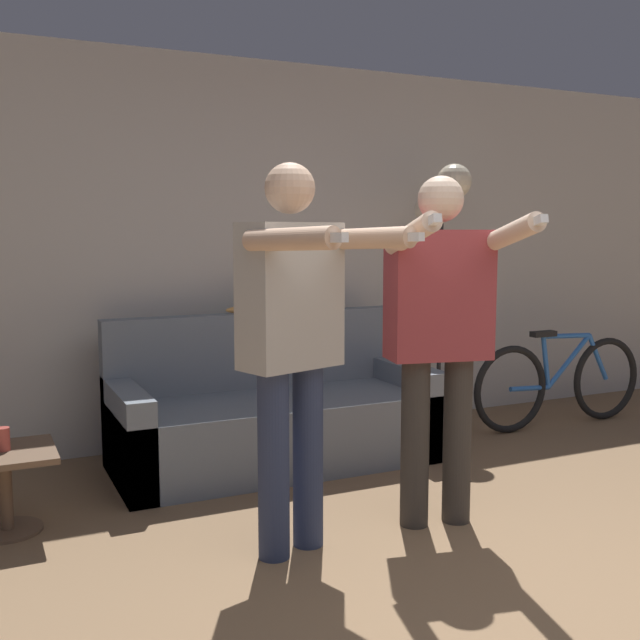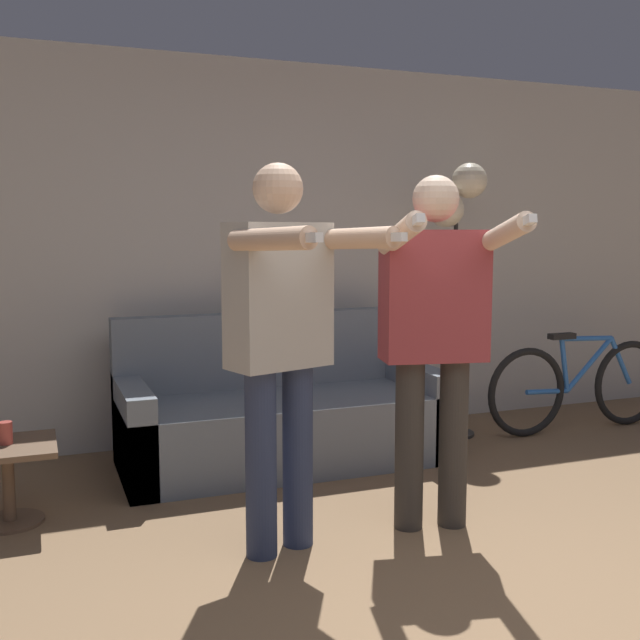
{
  "view_description": "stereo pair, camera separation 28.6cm",
  "coord_description": "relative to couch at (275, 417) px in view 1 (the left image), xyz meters",
  "views": [
    {
      "loc": [
        -1.83,
        -1.8,
        1.45
      ],
      "look_at": [
        -0.13,
        1.81,
        0.97
      ],
      "focal_mm": 42.0,
      "sensor_mm": 36.0,
      "label": 1
    },
    {
      "loc": [
        -1.57,
        -1.92,
        1.45
      ],
      "look_at": [
        -0.13,
        1.81,
        0.97
      ],
      "focal_mm": 42.0,
      "sensor_mm": 36.0,
      "label": 2
    }
  ],
  "objects": [
    {
      "name": "wall_back",
      "position": [
        0.14,
        0.64,
        1.01
      ],
      "size": [
        10.0,
        0.05,
        2.6
      ],
      "color": "beige",
      "rests_on": "ground_plane"
    },
    {
      "name": "person_right",
      "position": [
        0.35,
        -1.28,
        0.72
      ],
      "size": [
        0.65,
        0.75,
        1.71
      ],
      "rotation": [
        0.0,
        0.0,
        -0.21
      ],
      "color": "#38332D",
      "rests_on": "ground_plane"
    },
    {
      "name": "bicycle",
      "position": [
        2.25,
        -0.08,
        0.05
      ],
      "size": [
        1.56,
        0.07,
        0.72
      ],
      "color": "black",
      "rests_on": "ground_plane"
    },
    {
      "name": "floor_lamp",
      "position": [
        1.34,
        0.15,
        1.26
      ],
      "size": [
        0.42,
        0.32,
        1.92
      ],
      "color": "black",
      "rests_on": "ground_plane"
    },
    {
      "name": "couch",
      "position": [
        0.0,
        0.0,
        0.0
      ],
      "size": [
        2.0,
        0.85,
        0.92
      ],
      "color": "slate",
      "rests_on": "ground_plane"
    },
    {
      "name": "cup",
      "position": [
        -1.58,
        -0.46,
        0.17
      ],
      "size": [
        0.07,
        0.07,
        0.11
      ],
      "color": "#B7473D",
      "rests_on": "side_table"
    },
    {
      "name": "person_left",
      "position": [
        -0.42,
        -1.28,
        0.73
      ],
      "size": [
        0.64,
        0.78,
        1.74
      ],
      "rotation": [
        0.0,
        0.0,
        0.3
      ],
      "color": "#2D3856",
      "rests_on": "ground_plane"
    },
    {
      "name": "cat",
      "position": [
        0.1,
        0.31,
        0.7
      ],
      "size": [
        0.5,
        0.12,
        0.16
      ],
      "color": "tan",
      "rests_on": "couch"
    },
    {
      "name": "side_table",
      "position": [
        -1.58,
        -0.48,
        0.0
      ],
      "size": [
        0.47,
        0.47,
        0.4
      ],
      "color": "brown",
      "rests_on": "ground_plane"
    }
  ]
}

